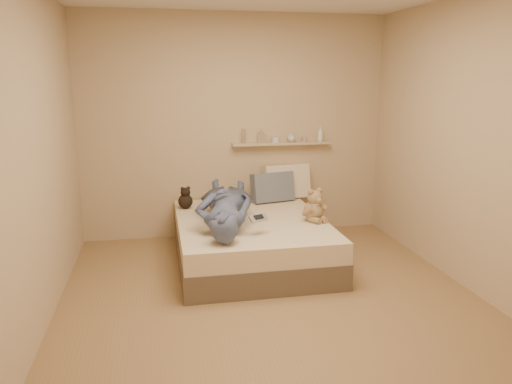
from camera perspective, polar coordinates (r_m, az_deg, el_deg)
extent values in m
plane|color=olive|center=(4.44, 1.67, -11.99)|extent=(3.80, 3.80, 0.00)
plane|color=tan|center=(5.92, -2.38, 7.42)|extent=(3.60, 0.00, 3.60)
plane|color=tan|center=(2.29, 12.52, -1.96)|extent=(3.60, 0.00, 3.60)
plane|color=tan|center=(4.06, -23.83, 3.72)|extent=(0.00, 3.80, 3.80)
plane|color=tan|center=(4.80, 23.30, 5.04)|extent=(0.00, 3.80, 3.80)
cube|color=brown|center=(5.24, -0.60, -6.52)|extent=(1.50, 1.90, 0.25)
cube|color=beige|center=(5.17, -0.61, -4.17)|extent=(1.48, 1.88, 0.20)
cube|color=#A8ABAF|center=(4.61, 0.27, -3.00)|extent=(0.19, 0.14, 0.06)
cube|color=black|center=(4.60, 0.32, -2.83)|extent=(0.10, 0.08, 0.03)
sphere|color=#8D724D|center=(5.10, 6.58, -2.13)|extent=(0.21, 0.21, 0.21)
sphere|color=#997B54|center=(5.05, 6.74, -0.66)|extent=(0.15, 0.15, 0.15)
sphere|color=#8B6B4C|center=(5.00, 6.28, 0.01)|extent=(0.06, 0.06, 0.06)
sphere|color=#977452|center=(5.07, 7.24, 0.16)|extent=(0.06, 0.06, 0.06)
sphere|color=#996F54|center=(5.00, 7.21, -0.96)|extent=(0.06, 0.06, 0.06)
cylinder|color=#926C4E|center=(5.02, 5.92, -2.20)|extent=(0.12, 0.14, 0.12)
cylinder|color=olive|center=(5.13, 7.59, -1.91)|extent=(0.06, 0.14, 0.12)
cylinder|color=#90744D|center=(5.02, 6.74, -3.22)|extent=(0.13, 0.15, 0.07)
cylinder|color=#9E7154|center=(5.08, 7.61, -3.05)|extent=(0.08, 0.14, 0.07)
cylinder|color=silver|center=(5.07, 6.72, -1.35)|extent=(0.14, 0.14, 0.02)
sphere|color=black|center=(5.59, -8.07, -1.06)|extent=(0.16, 0.16, 0.16)
sphere|color=black|center=(5.55, -8.07, -0.04)|extent=(0.11, 0.11, 0.11)
sphere|color=black|center=(5.53, -8.43, 0.38)|extent=(0.04, 0.04, 0.04)
sphere|color=black|center=(5.56, -7.74, 0.46)|extent=(0.04, 0.04, 0.04)
cube|color=beige|center=(6.01, 3.51, 1.20)|extent=(0.58, 0.30, 0.42)
cube|color=slate|center=(5.83, 1.90, 0.56)|extent=(0.53, 0.31, 0.36)
imported|color=#4A5374|center=(4.97, -3.56, -1.49)|extent=(0.81, 1.61, 0.37)
cube|color=tan|center=(5.99, 2.96, 5.55)|extent=(1.20, 0.12, 0.03)
cylinder|color=#BABABE|center=(5.89, -1.42, 6.41)|extent=(0.04, 0.04, 0.17)
imported|color=silver|center=(5.93, 0.64, 6.42)|extent=(0.08, 0.08, 0.16)
cylinder|color=silver|center=(5.97, 2.25, 5.99)|extent=(0.09, 0.09, 0.06)
imported|color=silver|center=(6.01, 4.06, 6.30)|extent=(0.13, 0.13, 0.12)
cylinder|color=#A89890|center=(6.06, 5.54, 6.00)|extent=(0.06, 0.06, 0.05)
imported|color=white|center=(6.12, 7.36, 6.59)|extent=(0.09, 0.09, 0.18)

